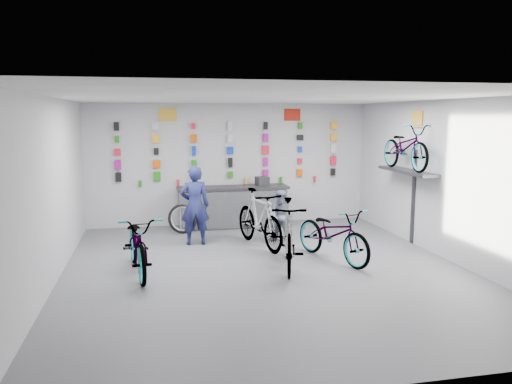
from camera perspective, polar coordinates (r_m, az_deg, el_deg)
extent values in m
plane|color=#535358|center=(8.92, 1.12, -8.88)|extent=(8.00, 8.00, 0.00)
plane|color=white|center=(8.51, 1.18, 10.77)|extent=(8.00, 8.00, 0.00)
plane|color=silver|center=(12.49, -3.00, 3.20)|extent=(7.00, 0.00, 7.00)
plane|color=silver|center=(4.84, 11.94, -5.73)|extent=(7.00, 0.00, 7.00)
plane|color=silver|center=(8.51, -22.46, -0.01)|extent=(0.00, 8.00, 8.00)
plane|color=silver|center=(9.97, 21.16, 1.24)|extent=(0.00, 8.00, 8.00)
cube|color=black|center=(12.19, -2.63, -1.92)|extent=(2.60, 0.60, 0.90)
cube|color=silver|center=(11.90, -2.40, -2.03)|extent=(2.60, 0.02, 0.90)
cube|color=silver|center=(11.76, -8.66, -2.26)|extent=(0.04, 0.04, 0.96)
cube|color=silver|center=(12.17, 3.65, -1.80)|extent=(0.04, 0.04, 0.96)
cube|color=black|center=(12.11, -2.65, 0.50)|extent=(2.70, 0.66, 0.06)
cube|color=black|center=(12.32, -15.45, 1.65)|extent=(0.13, 0.06, 0.22)
cube|color=#207A14|center=(12.30, -11.26, 1.79)|extent=(0.17, 0.06, 0.22)
cube|color=#EA5305|center=(12.34, -7.07, 1.91)|extent=(0.17, 0.06, 0.17)
cube|color=#207A14|center=(12.45, -2.94, 2.02)|extent=(0.13, 0.06, 0.14)
cube|color=#A51084|center=(12.62, 1.10, 2.12)|extent=(0.13, 0.06, 0.20)
cube|color=#EA5305|center=(12.85, 5.02, 2.21)|extent=(0.14, 0.06, 0.18)
cube|color=black|center=(13.14, 8.78, 2.28)|extent=(0.12, 0.06, 0.18)
cube|color=#A51084|center=(12.29, -15.50, 3.04)|extent=(0.14, 0.06, 0.23)
cube|color=#EA5305|center=(12.27, -11.30, 3.18)|extent=(0.18, 0.06, 0.18)
cube|color=#207A14|center=(12.31, -7.10, 3.30)|extent=(0.12, 0.06, 0.15)
cube|color=black|center=(12.41, -2.95, 3.40)|extent=(0.11, 0.06, 0.23)
cube|color=#A51084|center=(12.58, 1.11, 3.48)|extent=(0.11, 0.06, 0.22)
cube|color=red|center=(12.82, 5.04, 3.54)|extent=(0.11, 0.06, 0.14)
cube|color=red|center=(13.11, 8.81, 3.59)|extent=(0.15, 0.06, 0.23)
cube|color=red|center=(12.27, -15.56, 4.44)|extent=(0.15, 0.06, 0.15)
cube|color=black|center=(12.24, -11.34, 4.58)|extent=(0.11, 0.06, 0.16)
cube|color=#0D31B3|center=(12.28, -7.13, 4.69)|extent=(0.10, 0.06, 0.24)
cube|color=#0D31B3|center=(12.39, -2.96, 4.78)|extent=(0.15, 0.06, 0.18)
cube|color=red|center=(12.56, 1.11, 4.84)|extent=(0.16, 0.06, 0.22)
cube|color=#0D31B3|center=(12.79, 5.06, 4.88)|extent=(0.10, 0.06, 0.14)
cube|color=silver|center=(13.08, 8.84, 4.89)|extent=(0.14, 0.06, 0.23)
cube|color=#207A14|center=(12.25, -15.61, 5.83)|extent=(0.10, 0.06, 0.16)
cube|color=yellow|center=(12.22, -11.38, 5.98)|extent=(0.17, 0.06, 0.20)
cube|color=#EA5305|center=(12.27, -7.15, 6.09)|extent=(0.15, 0.06, 0.19)
cube|color=silver|center=(12.37, -2.97, 6.17)|extent=(0.12, 0.06, 0.19)
cube|color=#A51084|center=(12.54, 1.12, 6.21)|extent=(0.12, 0.06, 0.20)
cube|color=black|center=(12.78, 5.07, 6.22)|extent=(0.16, 0.06, 0.14)
cube|color=yellow|center=(13.07, 8.87, 6.21)|extent=(0.17, 0.06, 0.18)
cube|color=black|center=(12.24, -15.67, 7.24)|extent=(0.12, 0.06, 0.20)
cube|color=silver|center=(12.21, -11.42, 7.38)|extent=(0.16, 0.06, 0.18)
cube|color=red|center=(12.26, -7.18, 7.49)|extent=(0.09, 0.06, 0.14)
cube|color=silver|center=(12.36, -2.98, 7.55)|extent=(0.10, 0.06, 0.22)
cube|color=black|center=(12.54, 1.12, 7.58)|extent=(0.10, 0.06, 0.19)
cube|color=#207A14|center=(12.77, 5.09, 7.57)|extent=(0.11, 0.06, 0.16)
cube|color=yellow|center=(13.06, 8.91, 7.52)|extent=(0.16, 0.06, 0.19)
cylinder|color=#207A14|center=(12.30, -13.09, 0.93)|extent=(0.07, 0.07, 0.16)
cylinder|color=red|center=(12.31, -8.91, 1.06)|extent=(0.07, 0.07, 0.16)
cylinder|color=yellow|center=(12.51, -1.11, 1.28)|extent=(0.07, 0.07, 0.16)
cylinder|color=#207A14|center=(12.71, 2.88, 1.39)|extent=(0.07, 0.07, 0.16)
cylinder|color=red|center=(12.97, 6.73, 1.49)|extent=(0.07, 0.07, 0.16)
cube|color=#333338|center=(10.88, 16.86, 2.29)|extent=(0.38, 1.90, 0.06)
cube|color=#333338|center=(11.04, 17.55, -0.53)|extent=(0.04, 0.10, 2.00)
cube|color=gold|center=(12.27, -10.05, 8.69)|extent=(0.42, 0.02, 0.30)
cube|color=#B52112|center=(12.76, 4.17, 8.79)|extent=(0.42, 0.02, 0.30)
cube|color=gold|center=(10.91, 17.95, 8.05)|extent=(0.02, 0.40, 0.30)
imported|color=gray|center=(8.80, -13.34, -5.78)|extent=(0.97, 2.09, 1.06)
imported|color=gray|center=(8.87, 3.71, -4.88)|extent=(1.05, 2.11, 1.22)
imported|color=gray|center=(9.46, 8.81, -4.72)|extent=(1.33, 2.07, 1.03)
imported|color=gray|center=(10.29, 0.36, -3.05)|extent=(1.03, 2.07, 1.20)
imported|color=gray|center=(10.82, 16.74, 4.94)|extent=(0.63, 1.80, 0.95)
imported|color=#1A1F4F|center=(10.52, -7.02, -1.53)|extent=(0.62, 0.42, 1.67)
imported|color=slate|center=(10.67, 2.99, -2.81)|extent=(0.70, 0.68, 1.13)
torus|color=black|center=(11.71, -8.38, -3.03)|extent=(0.73, 0.40, 0.69)
torus|color=silver|center=(11.71, -8.38, -3.03)|extent=(0.59, 0.30, 0.55)
cube|color=black|center=(12.23, 0.71, 1.25)|extent=(0.33, 0.34, 0.22)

